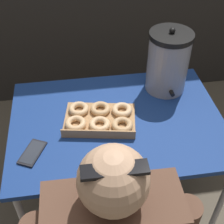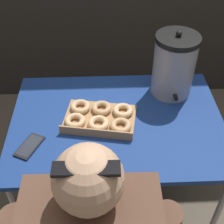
{
  "view_description": "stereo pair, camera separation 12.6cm",
  "coord_description": "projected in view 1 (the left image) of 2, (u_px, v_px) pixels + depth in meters",
  "views": [
    {
      "loc": [
        -0.2,
        -1.17,
        1.86
      ],
      "look_at": [
        -0.03,
        0.0,
        0.78
      ],
      "focal_mm": 50.0,
      "sensor_mm": 36.0,
      "label": 1
    },
    {
      "loc": [
        -0.08,
        -1.19,
        1.86
      ],
      "look_at": [
        -0.03,
        0.0,
        0.78
      ],
      "focal_mm": 50.0,
      "sensor_mm": 36.0,
      "label": 2
    }
  ],
  "objects": [
    {
      "name": "ground_plane",
      "position": [
        116.0,
        196.0,
        2.13
      ],
      "size": [
        12.0,
        12.0,
        0.0
      ],
      "primitive_type": "plane",
      "color": "brown"
    },
    {
      "name": "folding_table",
      "position": [
        117.0,
        127.0,
        1.68
      ],
      "size": [
        1.12,
        0.8,
        0.72
      ],
      "color": "navy",
      "rests_on": "ground"
    },
    {
      "name": "donut_box",
      "position": [
        100.0,
        118.0,
        1.62
      ],
      "size": [
        0.41,
        0.31,
        0.05
      ],
      "rotation": [
        0.0,
        0.0,
        -0.18
      ],
      "color": "tan",
      "rests_on": "folding_table"
    },
    {
      "name": "coffee_urn",
      "position": [
        168.0,
        62.0,
        1.73
      ],
      "size": [
        0.24,
        0.27,
        0.39
      ],
      "color": "#939399",
      "rests_on": "folding_table"
    },
    {
      "name": "cell_phone",
      "position": [
        32.0,
        153.0,
        1.47
      ],
      "size": [
        0.14,
        0.18,
        0.01
      ],
      "rotation": [
        0.0,
        0.0,
        -0.45
      ],
      "color": "black",
      "rests_on": "folding_table"
    }
  ]
}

